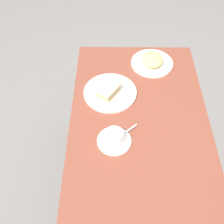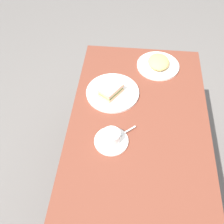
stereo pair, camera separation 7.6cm
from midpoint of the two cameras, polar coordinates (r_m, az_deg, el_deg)
ground_plane at (r=2.01m, az=5.08°, el=-15.12°), size 6.00×6.00×0.00m
dining_table at (r=1.47m, az=6.73°, el=-5.23°), size 1.20×0.70×0.73m
sandwich_plate at (r=1.50m, az=1.59°, el=3.99°), size 0.29×0.29×0.01m
sandwich_front at (r=1.47m, az=1.22°, el=4.42°), size 0.15×0.14×0.05m
coffee_saucer at (r=1.31m, az=1.53°, el=-6.02°), size 0.16×0.16×0.01m
coffee_cup at (r=1.28m, az=1.49°, el=-5.12°), size 0.08×0.11×0.06m
spoon at (r=1.33m, az=4.22°, el=-4.27°), size 0.07×0.08×0.01m
side_plate at (r=1.69m, az=10.70°, el=9.27°), size 0.25×0.25×0.01m
side_food_pile at (r=1.67m, az=10.85°, el=10.02°), size 0.15×0.12×0.04m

